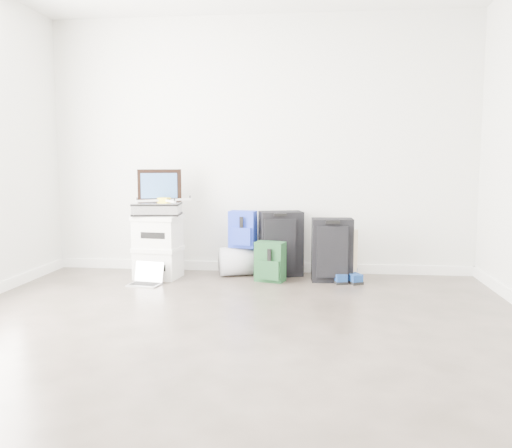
# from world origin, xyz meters

# --- Properties ---
(ground) EXTENTS (5.00, 5.00, 0.00)m
(ground) POSITION_xyz_m (0.00, 0.00, 0.00)
(ground) COLOR #332C25
(ground) RESTS_ON ground
(room_envelope) EXTENTS (4.52, 5.02, 2.71)m
(room_envelope) POSITION_xyz_m (0.00, 0.02, 1.72)
(room_envelope) COLOR silver
(room_envelope) RESTS_ON ground
(boxes_stack) EXTENTS (0.49, 0.41, 0.64)m
(boxes_stack) POSITION_xyz_m (-1.00, 2.05, 0.32)
(boxes_stack) COLOR silver
(boxes_stack) RESTS_ON ground
(briefcase) EXTENTS (0.49, 0.38, 0.13)m
(briefcase) POSITION_xyz_m (-1.00, 2.05, 0.71)
(briefcase) COLOR #B2B2B7
(briefcase) RESTS_ON boxes_stack
(painting) EXTENTS (0.43, 0.18, 0.33)m
(painting) POSITION_xyz_m (-1.00, 2.15, 0.94)
(painting) COLOR black
(painting) RESTS_ON briefcase
(drone) EXTENTS (0.48, 0.48, 0.05)m
(drone) POSITION_xyz_m (-0.92, 2.03, 0.80)
(drone) COLOR gold
(drone) RESTS_ON briefcase
(duffel_bag) EXTENTS (0.56, 0.44, 0.30)m
(duffel_bag) POSITION_xyz_m (-0.16, 2.28, 0.15)
(duffel_bag) COLOR gray
(duffel_bag) RESTS_ON ground
(blue_backpack) EXTENTS (0.29, 0.23, 0.38)m
(blue_backpack) POSITION_xyz_m (-0.16, 2.25, 0.48)
(blue_backpack) COLOR #1834A1
(blue_backpack) RESTS_ON duffel_bag
(large_suitcase) EXTENTS (0.48, 0.38, 0.67)m
(large_suitcase) POSITION_xyz_m (0.24, 2.30, 0.34)
(large_suitcase) COLOR black
(large_suitcase) RESTS_ON ground
(green_backpack) EXTENTS (0.32, 0.27, 0.39)m
(green_backpack) POSITION_xyz_m (0.15, 2.01, 0.19)
(green_backpack) COLOR #163D1D
(green_backpack) RESTS_ON ground
(carry_on) EXTENTS (0.41, 0.28, 0.63)m
(carry_on) POSITION_xyz_m (0.76, 2.08, 0.31)
(carry_on) COLOR black
(carry_on) RESTS_ON ground
(shoes) EXTENTS (0.35, 0.31, 0.10)m
(shoes) POSITION_xyz_m (0.88, 2.06, 0.05)
(shoes) COLOR black
(shoes) RESTS_ON ground
(rolled_rug) EXTENTS (0.17, 0.17, 0.51)m
(rolled_rug) POSITION_xyz_m (0.93, 2.14, 0.26)
(rolled_rug) COLOR tan
(rolled_rug) RESTS_ON ground
(laptop) EXTENTS (0.33, 0.26, 0.21)m
(laptop) POSITION_xyz_m (-1.03, 1.74, 0.05)
(laptop) COLOR #BAB9BE
(laptop) RESTS_ON ground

